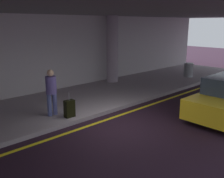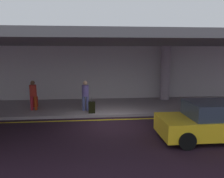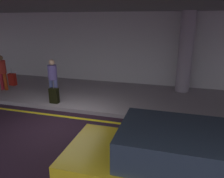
{
  "view_description": "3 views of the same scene",
  "coord_description": "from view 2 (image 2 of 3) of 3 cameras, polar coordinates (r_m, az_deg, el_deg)",
  "views": [
    {
      "loc": [
        -5.83,
        -5.87,
        3.4
      ],
      "look_at": [
        1.0,
        1.39,
        0.82
      ],
      "focal_mm": 40.96,
      "sensor_mm": 36.0,
      "label": 1
    },
    {
      "loc": [
        -1.07,
        -10.37,
        3.4
      ],
      "look_at": [
        0.08,
        1.77,
        1.39
      ],
      "focal_mm": 36.04,
      "sensor_mm": 36.0,
      "label": 2
    },
    {
      "loc": [
        3.54,
        -6.13,
        3.4
      ],
      "look_at": [
        1.2,
        2.13,
        0.72
      ],
      "focal_mm": 35.52,
      "sensor_mm": 36.0,
      "label": 3
    }
  ],
  "objects": [
    {
      "name": "terminal_back_wall",
      "position": [
        15.83,
        -1.51,
        3.94
      ],
      "size": [
        26.0,
        0.3,
        3.8
      ],
      "primitive_type": "cube",
      "color": "#B8AFB3",
      "rests_on": "ground"
    },
    {
      "name": "lane_stripe_yellow",
      "position": [
        11.52,
        0.17,
        -7.77
      ],
      "size": [
        26.0,
        0.14,
        0.01
      ],
      "primitive_type": "cube",
      "color": "yellow",
      "rests_on": "ground"
    },
    {
      "name": "ground_plane",
      "position": [
        10.97,
        0.47,
        -8.69
      ],
      "size": [
        60.0,
        60.0,
        0.0
      ],
      "primitive_type": "plane",
      "color": "black"
    },
    {
      "name": "person_waiting_for_ride",
      "position": [
        13.33,
        -19.37,
        -1.04
      ],
      "size": [
        0.38,
        0.38,
        1.68
      ],
      "rotation": [
        0.0,
        0.0,
        4.98
      ],
      "color": "maroon",
      "rests_on": "sidewalk"
    },
    {
      "name": "suitcase_upright_secondary",
      "position": [
        12.14,
        -5.14,
        -4.67
      ],
      "size": [
        0.36,
        0.22,
        0.9
      ],
      "rotation": [
        0.0,
        0.0,
        -0.09
      ],
      "color": "black",
      "rests_on": "sidewalk"
    },
    {
      "name": "support_column_left_mid",
      "position": [
        15.82,
        13.34,
        3.95
      ],
      "size": [
        0.64,
        0.64,
        3.65
      ],
      "primitive_type": "cylinder",
      "color": "gray",
      "rests_on": "sidewalk"
    },
    {
      "name": "traveler_with_luggage",
      "position": [
        12.57,
        -6.77,
        -1.17
      ],
      "size": [
        0.38,
        0.38,
        1.68
      ],
      "rotation": [
        0.0,
        0.0,
        3.09
      ],
      "color": "#495187",
      "rests_on": "sidewalk"
    },
    {
      "name": "sidewalk",
      "position": [
        13.92,
        -0.84,
        -4.45
      ],
      "size": [
        26.0,
        4.2,
        0.15
      ],
      "primitive_type": "cube",
      "color": "gray",
      "rests_on": "ground"
    },
    {
      "name": "suitcase_upright_primary",
      "position": [
        14.22,
        -19.06,
        -3.07
      ],
      "size": [
        0.36,
        0.22,
        0.9
      ],
      "rotation": [
        0.0,
        0.0,
        -0.13
      ],
      "color": "#A0180F",
      "rests_on": "sidewalk"
    },
    {
      "name": "car_yellow_taxi_no2",
      "position": [
        9.7,
        24.06,
        -7.55
      ],
      "size": [
        4.1,
        1.92,
        1.5
      ],
      "rotation": [
        0.0,
        0.0,
        0.01
      ],
      "color": "yellow",
      "rests_on": "ground"
    },
    {
      "name": "ceiling_overhang",
      "position": [
        13.03,
        -0.71,
        11.8
      ],
      "size": [
        28.0,
        13.2,
        0.3
      ],
      "primitive_type": "cube",
      "color": "slate",
      "rests_on": "support_column_far_left"
    }
  ]
}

